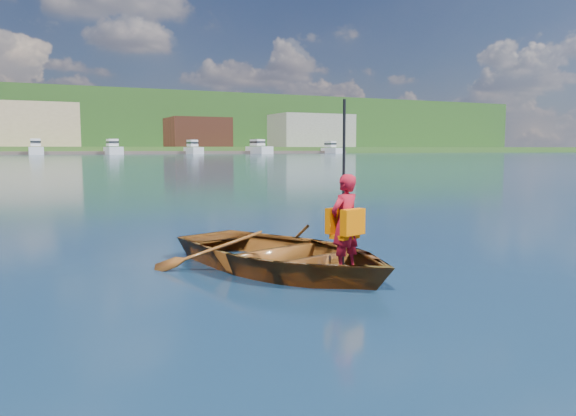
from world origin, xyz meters
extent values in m
plane|color=#102646|center=(0.00, 0.00, 0.00)|extent=(600.00, 600.00, 0.00)
imported|color=brown|center=(-0.83, -0.59, 0.20)|extent=(3.43, 4.03, 0.71)
imported|color=maroon|center=(-0.39, -1.39, 0.67)|extent=(0.49, 0.40, 1.15)
cube|color=#D56300|center=(-0.35, -1.51, 0.70)|extent=(0.35, 0.21, 0.30)
cube|color=#D56300|center=(-0.43, -1.28, 0.70)|extent=(0.35, 0.19, 0.30)
cube|color=#D56300|center=(-0.39, -1.39, 0.52)|extent=(0.36, 0.31, 0.05)
cylinder|color=black|center=(-0.30, -1.20, 1.11)|extent=(0.05, 0.05, 2.02)
cube|color=#2E4F21|center=(0.00, 190.00, 1.00)|extent=(400.00, 80.00, 2.00)
cube|color=#27491C|center=(0.00, 240.00, 11.00)|extent=(400.00, 100.00, 22.00)
cube|color=brown|center=(7.00, 148.00, 0.40)|extent=(160.04, 6.24, 0.80)
cube|color=tan|center=(-5.00, 165.00, 8.00)|extent=(30.00, 16.00, 12.00)
cube|color=maroon|center=(45.00, 165.00, 6.50)|extent=(18.00, 16.00, 9.00)
cube|color=gray|center=(85.00, 165.00, 7.50)|extent=(26.00, 16.00, 11.00)
cube|color=silver|center=(-1.59, 143.00, 0.84)|extent=(3.24, 11.57, 2.10)
cube|color=silver|center=(-1.59, 144.16, 3.00)|extent=(2.27, 5.21, 1.80)
cube|color=black|center=(-1.59, 144.16, 3.10)|extent=(2.33, 5.44, 0.50)
cube|color=silver|center=(16.51, 143.00, 0.86)|extent=(3.41, 12.18, 2.15)
cube|color=silver|center=(16.51, 144.22, 3.05)|extent=(2.39, 5.48, 1.80)
cube|color=black|center=(16.51, 144.22, 3.15)|extent=(2.46, 5.73, 0.50)
cube|color=silver|center=(37.60, 143.00, 0.82)|extent=(2.87, 10.25, 2.05)
cube|color=silver|center=(37.60, 144.02, 2.95)|extent=(2.01, 4.61, 1.80)
cube|color=black|center=(37.60, 144.02, 3.05)|extent=(2.07, 4.82, 0.50)
cube|color=silver|center=(56.85, 143.00, 0.93)|extent=(3.54, 12.64, 2.33)
cube|color=silver|center=(56.85, 144.26, 3.23)|extent=(2.48, 5.69, 1.80)
cube|color=black|center=(56.85, 144.26, 3.33)|extent=(2.55, 5.94, 0.50)
cube|color=silver|center=(80.74, 143.00, 0.77)|extent=(2.62, 9.35, 1.91)
cube|color=silver|center=(80.74, 143.94, 2.81)|extent=(1.83, 4.21, 1.80)
cube|color=black|center=(80.74, 143.94, 2.91)|extent=(1.89, 4.40, 0.50)
cylinder|color=#382314|center=(112.92, 222.58, 9.81)|extent=(0.80, 0.80, 2.58)
sphere|color=#175115|center=(112.92, 222.58, 13.25)|extent=(4.82, 4.82, 4.82)
cylinder|color=#382314|center=(69.16, 254.89, 16.67)|extent=(0.80, 0.80, 3.38)
sphere|color=#175115|center=(69.16, 254.89, 21.18)|extent=(6.32, 6.32, 6.32)
cylinder|color=#382314|center=(-8.03, 238.07, 13.44)|extent=(0.80, 0.80, 3.66)
sphere|color=#175115|center=(-8.03, 238.07, 18.32)|extent=(6.83, 6.83, 6.83)
cylinder|color=#382314|center=(112.34, 225.36, 10.56)|extent=(0.80, 0.80, 2.98)
sphere|color=#175115|center=(112.34, 225.36, 14.54)|extent=(5.56, 5.56, 5.56)
cylinder|color=#382314|center=(52.26, 201.93, 6.14)|extent=(0.80, 0.80, 3.52)
sphere|color=#175115|center=(52.26, 201.93, 10.83)|extent=(6.56, 6.56, 6.56)
cylinder|color=#382314|center=(56.95, 206.62, 7.18)|extent=(0.80, 0.80, 3.70)
sphere|color=#175115|center=(56.95, 206.62, 12.11)|extent=(6.91, 6.91, 6.91)
cylinder|color=#382314|center=(108.50, 219.98, 9.52)|extent=(0.80, 0.80, 3.06)
sphere|color=#175115|center=(108.50, 219.98, 13.60)|extent=(5.70, 5.70, 5.70)
cylinder|color=#382314|center=(-4.42, 279.85, 21.27)|extent=(0.80, 0.80, 2.60)
sphere|color=#175115|center=(-4.42, 279.85, 24.73)|extent=(4.85, 4.85, 4.85)
camera|label=1|loc=(-3.73, -7.00, 1.55)|focal=35.00mm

